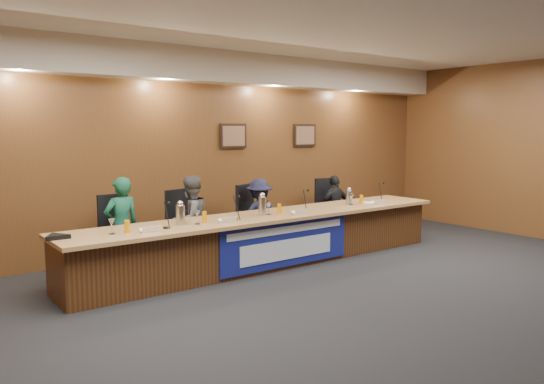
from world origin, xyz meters
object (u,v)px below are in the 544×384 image
at_px(banner, 287,244).
at_px(office_chair_d, 331,212).
at_px(panelist_c, 259,216).
at_px(carafe_mid, 262,206).
at_px(office_chair_b, 188,230).
at_px(dais_body, 269,241).
at_px(carafe_right, 349,198).
at_px(panelist_d, 335,207).
at_px(office_chair_a, 119,239).
at_px(speakerphone, 56,237).
at_px(office_chair_c, 256,222).
at_px(panelist_b, 191,220).
at_px(panelist_a, 122,226).
at_px(carafe_left, 180,215).

distance_m(banner, office_chair_d, 2.36).
bearing_deg(panelist_c, carafe_mid, 66.49).
bearing_deg(office_chair_b, dais_body, -60.88).
bearing_deg(carafe_right, carafe_mid, -178.75).
xyz_separation_m(dais_body, panelist_d, (2.00, 0.73, 0.23)).
height_order(panelist_d, office_chair_a, panelist_d).
distance_m(office_chair_d, speakerphone, 5.05).
distance_m(office_chair_b, office_chair_c, 1.23).
distance_m(office_chair_c, office_chair_d, 1.66).
bearing_deg(carafe_mid, dais_body, 17.39).
distance_m(office_chair_a, speakerphone, 1.36).
bearing_deg(office_chair_d, office_chair_c, -164.73).
distance_m(panelist_d, office_chair_d, 0.14).
xyz_separation_m(office_chair_d, carafe_mid, (-2.17, -0.88, 0.40)).
relative_size(banner, panelist_b, 1.70).
bearing_deg(office_chair_d, carafe_mid, -142.66).
distance_m(panelist_a, office_chair_b, 1.06).
height_order(panelist_a, office_chair_b, panelist_a).
bearing_deg(office_chair_c, panelist_b, 166.41).
relative_size(banner, office_chair_b, 4.58).
xyz_separation_m(panelist_a, office_chair_b, (1.04, 0.10, -0.19)).
xyz_separation_m(dais_body, panelist_c, (0.34, 0.73, 0.24)).
bearing_deg(office_chair_c, carafe_right, -51.94).
relative_size(panelist_a, panelist_d, 1.16).
distance_m(panelist_c, office_chair_a, 2.28).
distance_m(panelist_a, office_chair_c, 2.28).
distance_m(carafe_mid, carafe_right, 1.77).
xyz_separation_m(panelist_d, office_chair_c, (-1.66, 0.10, -0.10)).
height_order(panelist_b, carafe_left, panelist_b).
height_order(banner, carafe_left, carafe_left).
bearing_deg(banner, speakerphone, 172.04).
xyz_separation_m(banner, office_chair_b, (-0.89, 1.24, 0.10)).
height_order(office_chair_a, carafe_right, carafe_right).
distance_m(panelist_b, speakerphone, 2.20).
distance_m(office_chair_c, carafe_right, 1.56).
height_order(panelist_a, carafe_mid, panelist_a).
bearing_deg(banner, carafe_right, 14.05).
bearing_deg(panelist_d, carafe_mid, 23.28).
relative_size(panelist_c, office_chair_c, 2.46).
bearing_deg(panelist_c, speakerphone, 22.00).
bearing_deg(speakerphone, panelist_d, 8.35).
relative_size(carafe_left, carafe_mid, 0.95).
bearing_deg(office_chair_b, banner, -72.33).
height_order(dais_body, office_chair_a, dais_body).
bearing_deg(office_chair_b, panelist_b, -107.96).
bearing_deg(office_chair_b, panelist_d, -19.94).
bearing_deg(carafe_left, office_chair_b, 57.20).
relative_size(panelist_c, office_chair_b, 2.46).
bearing_deg(panelist_d, office_chair_a, 2.05).
relative_size(panelist_a, panelist_c, 1.13).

